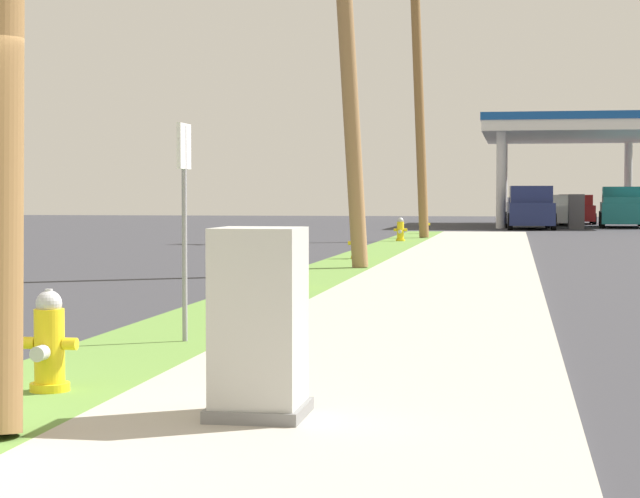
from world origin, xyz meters
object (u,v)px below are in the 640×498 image
at_px(car_white_by_near_pump, 565,211).
at_px(fire_hydrant_third, 357,244).
at_px(fire_hydrant_fifth, 424,225).
at_px(utility_pole_midground, 347,40).
at_px(fire_hydrant_fourth, 400,231).
at_px(fire_hydrant_second, 290,267).
at_px(car_red_by_far_pump, 577,211).
at_px(utility_pole_background, 419,104).
at_px(truck_teal_at_forecourt, 622,208).
at_px(truck_navy_on_apron, 530,209).
at_px(street_sign_post, 184,186).
at_px(utility_cabinet, 259,329).
at_px(fire_hydrant_nearest, 49,347).

bearing_deg(car_white_by_near_pump, fire_hydrant_third, -99.86).
xyz_separation_m(fire_hydrant_fifth, utility_pole_midground, (0.09, -20.78, 4.12)).
height_order(fire_hydrant_fourth, fire_hydrant_fifth, same).
relative_size(fire_hydrant_third, car_white_by_near_pump, 0.16).
distance_m(fire_hydrant_second, car_red_by_far_pump, 47.06).
xyz_separation_m(utility_pole_background, truck_teal_at_forecourt, (8.32, 18.61, -3.71)).
bearing_deg(truck_navy_on_apron, car_white_by_near_pump, 74.54).
relative_size(fire_hydrant_third, truck_teal_at_forecourt, 0.14).
distance_m(car_red_by_far_pump, truck_navy_on_apron, 10.59).
bearing_deg(car_white_by_near_pump, truck_teal_at_forecourt, -49.52).
bearing_deg(truck_teal_at_forecourt, utility_pole_background, -114.08).
bearing_deg(car_white_by_near_pump, utility_pole_background, -104.86).
distance_m(fire_hydrant_second, fire_hydrant_fifth, 25.77).
bearing_deg(car_red_by_far_pump, truck_navy_on_apron, -104.44).
relative_size(utility_pole_background, truck_navy_on_apron, 1.62).
bearing_deg(fire_hydrant_second, fire_hydrant_fifth, 89.86).
xyz_separation_m(street_sign_post, car_white_by_near_pump, (5.71, 49.62, -0.91)).
relative_size(fire_hydrant_third, car_red_by_far_pump, 0.16).
height_order(fire_hydrant_second, utility_pole_midground, utility_pole_midground).
distance_m(fire_hydrant_third, truck_navy_on_apron, 28.30).
relative_size(fire_hydrant_third, utility_cabinet, 0.61).
relative_size(fire_hydrant_fifth, utility_cabinet, 0.61).
xyz_separation_m(fire_hydrant_second, truck_navy_on_apron, (4.07, 36.32, 0.47)).
bearing_deg(utility_pole_midground, car_red_by_far_pump, 81.03).
distance_m(fire_hydrant_second, utility_cabinet, 10.32).
distance_m(fire_hydrant_fifth, utility_pole_background, 6.02).
bearing_deg(truck_navy_on_apron, utility_cabinet, -92.81).
bearing_deg(car_red_by_far_pump, street_sign_post, -96.95).
height_order(fire_hydrant_fourth, street_sign_post, street_sign_post).
bearing_deg(fire_hydrant_nearest, truck_teal_at_forecourt, 80.32).
relative_size(fire_hydrant_fifth, car_red_by_far_pump, 0.16).
relative_size(utility_cabinet, car_white_by_near_pump, 0.27).
distance_m(fire_hydrant_second, car_white_by_near_pump, 43.49).
bearing_deg(utility_pole_midground, truck_teal_at_forecourt, 76.57).
xyz_separation_m(fire_hydrant_fourth, car_red_by_far_pump, (6.83, 28.14, 0.28)).
xyz_separation_m(car_red_by_far_pump, truck_navy_on_apron, (-2.64, -10.26, 0.19)).
relative_size(car_white_by_near_pump, truck_teal_at_forecourt, 0.83).
bearing_deg(truck_teal_at_forecourt, truck_navy_on_apron, -139.97).
xyz_separation_m(fire_hydrant_third, truck_teal_at_forecourt, (8.62, 31.72, 0.47)).
xyz_separation_m(fire_hydrant_fifth, truck_teal_at_forecourt, (8.46, 14.28, 0.47)).
distance_m(fire_hydrant_nearest, car_red_by_far_pump, 56.45).
relative_size(utility_pole_background, truck_teal_at_forecourt, 1.61).
bearing_deg(utility_cabinet, utility_pole_background, 92.88).
distance_m(fire_hydrant_nearest, fire_hydrant_third, 17.82).
relative_size(fire_hydrant_fourth, truck_navy_on_apron, 0.14).
bearing_deg(fire_hydrant_second, car_white_by_near_pump, 82.14).
relative_size(utility_cabinet, street_sign_post, 0.57).
relative_size(fire_hydrant_fifth, utility_pole_midground, 0.09).
distance_m(fire_hydrant_nearest, street_sign_post, 3.17).
xyz_separation_m(fire_hydrant_nearest, fire_hydrant_fourth, (-0.19, 27.92, 0.00)).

